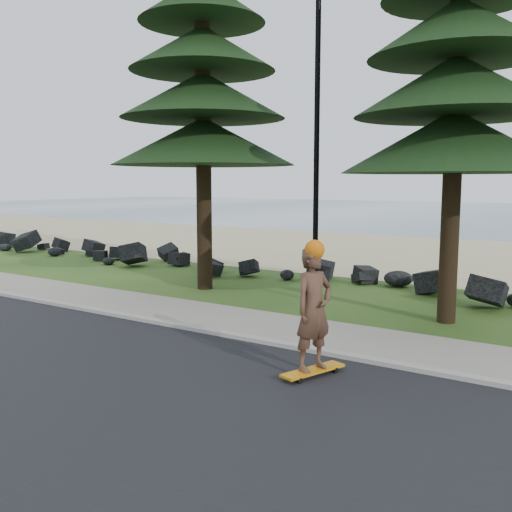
{
  "coord_description": "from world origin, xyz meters",
  "views": [
    {
      "loc": [
        6.79,
        -9.9,
        3.1
      ],
      "look_at": [
        0.27,
        0.0,
        1.56
      ],
      "focal_mm": 40.0,
      "sensor_mm": 36.0,
      "label": 1
    }
  ],
  "objects": [
    {
      "name": "ground",
      "position": [
        0.0,
        0.0,
        0.0
      ],
      "size": [
        160.0,
        160.0,
        0.0
      ],
      "primitive_type": "plane",
      "color": "#224616",
      "rests_on": "ground"
    },
    {
      "name": "seawall_boulders",
      "position": [
        0.0,
        5.6,
        0.0
      ],
      "size": [
        60.0,
        2.4,
        1.1
      ],
      "primitive_type": null,
      "color": "black",
      "rests_on": "ground"
    },
    {
      "name": "road",
      "position": [
        0.0,
        -4.5,
        0.01
      ],
      "size": [
        160.0,
        7.0,
        0.02
      ],
      "primitive_type": "cube",
      "color": "black",
      "rests_on": "ground"
    },
    {
      "name": "skateboarder",
      "position": [
        2.71,
        -2.06,
        1.1
      ],
      "size": [
        0.67,
        1.21,
        2.19
      ],
      "rotation": [
        0.0,
        0.0,
        1.24
      ],
      "color": "orange",
      "rests_on": "ground"
    },
    {
      "name": "beach_sand",
      "position": [
        0.0,
        14.5,
        0.01
      ],
      "size": [
        160.0,
        15.0,
        0.01
      ],
      "primitive_type": "cube",
      "color": "tan",
      "rests_on": "ground"
    },
    {
      "name": "lamp_post",
      "position": [
        0.0,
        3.2,
        4.13
      ],
      "size": [
        0.25,
        0.14,
        8.14
      ],
      "color": "black",
      "rests_on": "ground"
    },
    {
      "name": "sidewalk",
      "position": [
        0.0,
        0.2,
        0.04
      ],
      "size": [
        160.0,
        2.0,
        0.08
      ],
      "primitive_type": "cube",
      "color": "gray",
      "rests_on": "ground"
    },
    {
      "name": "kerb",
      "position": [
        0.0,
        -0.9,
        0.05
      ],
      "size": [
        160.0,
        0.2,
        0.1
      ],
      "primitive_type": "cube",
      "color": "#A29B92",
      "rests_on": "ground"
    }
  ]
}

